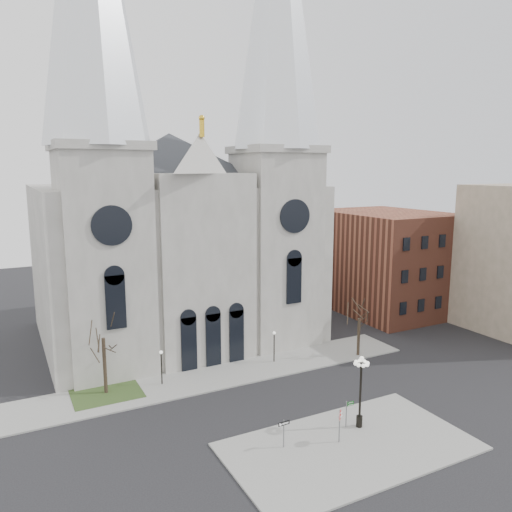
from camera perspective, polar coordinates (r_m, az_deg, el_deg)
name	(u,v)px	position (r m, az deg, el deg)	size (l,w,h in m)	color
ground	(279,426)	(41.46, 2.68, -18.83)	(160.00, 160.00, 0.00)	black
sidewalk_near	(350,446)	(39.33, 10.65, -20.61)	(18.00, 10.00, 0.14)	gray
sidewalk_far	(223,374)	(50.28, -3.77, -13.36)	(40.00, 6.00, 0.14)	gray
grass_patch	(106,393)	(48.28, -16.74, -14.79)	(6.00, 5.00, 0.18)	#334C20
cathedral	(179,182)	(57.27, -8.80, 8.37)	(33.00, 26.66, 54.00)	gray
bg_building_brick	(385,261)	(73.16, 14.54, -0.56)	(14.00, 18.00, 14.00)	brown
tree_left	(103,335)	(46.29, -17.08, -8.59)	(3.20, 3.20, 7.50)	black
tree_right	(359,316)	(54.60, 11.73, -6.73)	(3.20, 3.20, 6.00)	black
ped_lamp_left	(161,362)	(47.98, -10.77, -11.78)	(0.32, 0.32, 3.26)	black
ped_lamp_right	(274,341)	(52.36, 2.09, -9.72)	(0.32, 0.32, 3.26)	black
stop_sign	(340,418)	(38.71, 9.54, -17.84)	(0.88, 0.39, 2.62)	slate
globe_lamp	(361,383)	(40.24, 11.88, -14.00)	(1.62, 1.62, 5.77)	black
one_way_sign	(284,429)	(37.87, 3.19, -19.11)	(0.93, 0.09, 2.11)	slate
street_name_sign	(347,412)	(41.07, 10.38, -17.08)	(0.68, 0.09, 2.12)	slate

